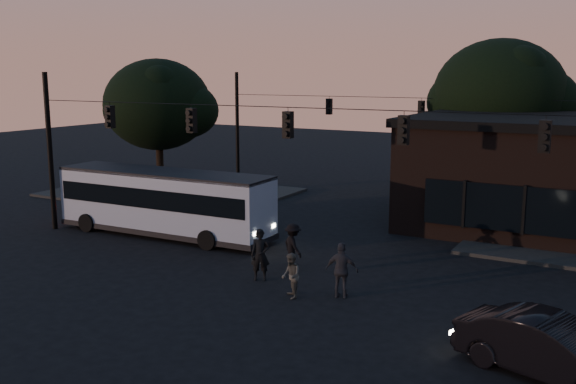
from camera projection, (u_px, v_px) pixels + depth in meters
The scene contains 12 objects.
ground at pixel (230, 299), 21.48m from camera, with size 120.00×120.00×0.00m, color black.
sidewalk_far_left at pixel (172, 192), 40.21m from camera, with size 14.00×10.00×0.15m, color black.
tree_behind at pixel (499, 95), 37.27m from camera, with size 7.60×7.60×9.43m.
tree_left at pixel (158, 105), 38.34m from camera, with size 6.40×6.40×8.30m.
signal_rig_near at pixel (288, 154), 24.09m from camera, with size 26.24×0.30×7.50m.
signal_rig_far at pixel (420, 129), 37.85m from camera, with size 26.24×0.30×7.50m.
bus at pixel (164, 199), 29.61m from camera, with size 10.80×2.90×3.02m.
car at pixel (551, 348), 15.85m from camera, with size 1.63×4.66×1.54m, color black.
pedestrian_a at pixel (260, 255), 23.25m from camera, with size 0.70×0.46×1.91m, color black.
pedestrian_b at pixel (291, 276), 21.46m from camera, with size 0.75×0.58×1.54m, color #3C3B36.
pedestrian_c at pixel (342, 270), 21.47m from camera, with size 1.12×0.46×1.90m, color #212229.
pedestrian_d at pixel (293, 246), 24.70m from camera, with size 1.15×0.66×1.78m, color black.
Camera 1 is at (11.73, -16.88, 7.47)m, focal length 40.00 mm.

